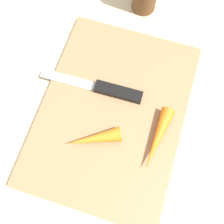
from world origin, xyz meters
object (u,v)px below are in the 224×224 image
at_px(knife, 112,90).
at_px(carrot_short, 94,139).
at_px(cutting_board, 112,113).
at_px(carrot_long, 157,139).

distance_m(knife, carrot_short, 0.10).
bearing_deg(cutting_board, knife, 17.09).
relative_size(carrot_long, carrot_short, 1.22).
height_order(knife, carrot_short, carrot_short).
relative_size(knife, carrot_short, 2.13).
distance_m(carrot_long, carrot_short, 0.11).
distance_m(knife, carrot_long, 0.12).
xyz_separation_m(knife, carrot_long, (-0.07, -0.10, 0.01)).
distance_m(cutting_board, carrot_short, 0.07).
bearing_deg(carrot_short, knife, -119.30).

